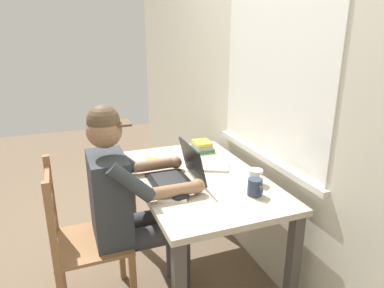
# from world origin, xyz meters

# --- Properties ---
(ground_plane) EXTENTS (8.00, 8.00, 0.00)m
(ground_plane) POSITION_xyz_m (0.00, 0.00, 0.00)
(ground_plane) COLOR brown
(back_wall) EXTENTS (6.00, 0.08, 2.60)m
(back_wall) POSITION_xyz_m (0.00, 0.46, 1.30)
(back_wall) COLOR beige
(back_wall) RESTS_ON ground
(desk) EXTENTS (1.23, 0.76, 0.73)m
(desk) POSITION_xyz_m (0.00, 0.00, 0.63)
(desk) COLOR #BCB29E
(desk) RESTS_ON ground
(seated_person) EXTENTS (0.50, 0.60, 1.24)m
(seated_person) POSITION_xyz_m (0.04, -0.46, 0.68)
(seated_person) COLOR #33383D
(seated_person) RESTS_ON ground
(wooden_chair) EXTENTS (0.42, 0.42, 0.93)m
(wooden_chair) POSITION_xyz_m (0.04, -0.74, 0.46)
(wooden_chair) COLOR olive
(wooden_chair) RESTS_ON ground
(laptop) EXTENTS (0.33, 0.28, 0.23)m
(laptop) POSITION_xyz_m (0.04, -0.14, 0.79)
(laptop) COLOR black
(laptop) RESTS_ON desk
(computer_mouse) EXTENTS (0.06, 0.10, 0.03)m
(computer_mouse) POSITION_xyz_m (0.27, -0.21, 0.75)
(computer_mouse) COLOR black
(computer_mouse) RESTS_ON desk
(coffee_mug_white) EXTENTS (0.12, 0.09, 0.09)m
(coffee_mug_white) POSITION_xyz_m (0.23, 0.27, 0.78)
(coffee_mug_white) COLOR silver
(coffee_mug_white) RESTS_ON desk
(coffee_mug_dark) EXTENTS (0.12, 0.08, 0.10)m
(coffee_mug_dark) POSITION_xyz_m (0.36, 0.19, 0.78)
(coffee_mug_dark) COLOR #2D384C
(coffee_mug_dark) RESTS_ON desk
(book_stack_main) EXTENTS (0.17, 0.14, 0.07)m
(book_stack_main) POSITION_xyz_m (-0.43, 0.20, 0.77)
(book_stack_main) COLOR #38844C
(book_stack_main) RESTS_ON desk
(paper_pile_near_laptop) EXTENTS (0.25, 0.24, 0.02)m
(paper_pile_near_laptop) POSITION_xyz_m (-0.10, 0.16, 0.74)
(paper_pile_near_laptop) COLOR white
(paper_pile_near_laptop) RESTS_ON desk
(paper_pile_back_corner) EXTENTS (0.25, 0.22, 0.02)m
(paper_pile_back_corner) POSITION_xyz_m (0.18, -0.23, 0.74)
(paper_pile_back_corner) COLOR white
(paper_pile_back_corner) RESTS_ON desk
(landscape_photo_print) EXTENTS (0.15, 0.13, 0.00)m
(landscape_photo_print) POSITION_xyz_m (-0.35, -0.20, 0.74)
(landscape_photo_print) COLOR gold
(landscape_photo_print) RESTS_ON desk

